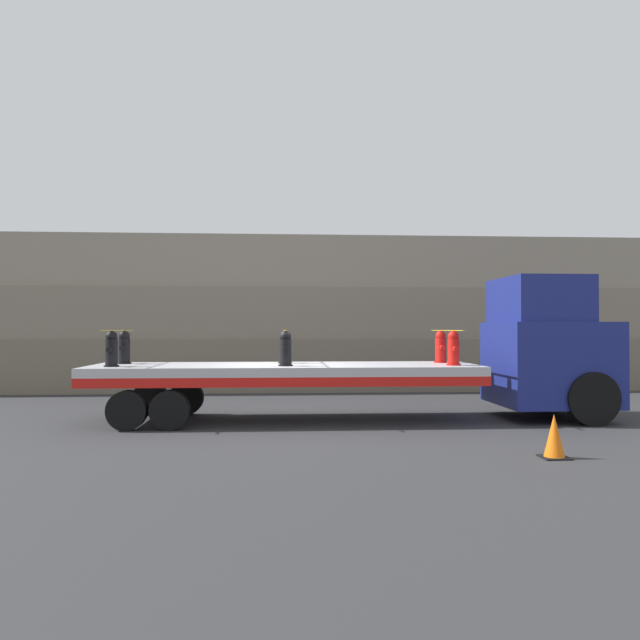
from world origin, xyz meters
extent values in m
plane|color=#2D2D30|center=(0.00, 0.00, 0.00)|extent=(120.00, 120.00, 0.00)
cube|color=#706656|center=(0.00, 7.44, 0.85)|extent=(60.00, 3.00, 1.71)
cube|color=gray|center=(0.00, 7.59, 2.56)|extent=(60.00, 3.00, 1.71)
cube|color=gray|center=(0.00, 7.74, 4.27)|extent=(60.00, 3.00, 1.71)
cube|color=navy|center=(6.05, 0.00, 1.26)|extent=(2.43, 2.43, 1.88)
cube|color=navy|center=(5.81, 0.00, 2.71)|extent=(1.70, 2.24, 1.02)
cube|color=black|center=(6.72, 0.00, 1.63)|extent=(0.97, 2.14, 1.06)
cylinder|color=black|center=(6.47, -1.15, 0.57)|extent=(1.14, 0.28, 1.14)
cylinder|color=black|center=(6.47, 1.15, 0.57)|extent=(1.14, 0.28, 1.14)
cube|color=#B2B2B7|center=(0.00, 0.00, 1.15)|extent=(8.53, 2.46, 0.19)
cube|color=red|center=(0.00, -1.19, 0.96)|extent=(8.53, 0.08, 0.20)
cube|color=red|center=(0.00, 1.19, 0.96)|extent=(8.53, 0.08, 0.20)
cylinder|color=black|center=(-2.35, -1.13, 0.40)|extent=(0.80, 0.30, 0.80)
cylinder|color=black|center=(-2.35, 1.13, 0.40)|extent=(0.80, 0.30, 0.80)
cylinder|color=black|center=(-3.20, -1.13, 0.40)|extent=(0.80, 0.30, 0.80)
cylinder|color=black|center=(-3.20, 1.13, 0.40)|extent=(0.80, 0.30, 0.80)
cylinder|color=black|center=(-3.67, -0.54, 1.26)|extent=(0.32, 0.32, 0.03)
cylinder|color=black|center=(-3.67, -0.54, 1.54)|extent=(0.25, 0.25, 0.58)
sphere|color=black|center=(-3.67, -0.54, 1.89)|extent=(0.24, 0.24, 0.24)
cylinder|color=black|center=(-3.67, -0.72, 1.61)|extent=(0.11, 0.11, 0.11)
cylinder|color=black|center=(-3.67, -0.36, 1.61)|extent=(0.11, 0.11, 0.11)
cylinder|color=black|center=(-3.67, 0.54, 1.26)|extent=(0.32, 0.32, 0.03)
cylinder|color=black|center=(-3.67, 0.54, 1.54)|extent=(0.25, 0.25, 0.58)
sphere|color=black|center=(-3.67, 0.54, 1.89)|extent=(0.24, 0.24, 0.24)
cylinder|color=black|center=(-3.67, 0.36, 1.61)|extent=(0.11, 0.11, 0.11)
cylinder|color=black|center=(-3.67, 0.72, 1.61)|extent=(0.11, 0.11, 0.11)
cylinder|color=black|center=(0.00, -0.54, 1.26)|extent=(0.32, 0.32, 0.03)
cylinder|color=black|center=(0.00, -0.54, 1.54)|extent=(0.25, 0.25, 0.58)
sphere|color=black|center=(0.00, -0.54, 1.89)|extent=(0.24, 0.24, 0.24)
cylinder|color=black|center=(0.00, -0.72, 1.61)|extent=(0.11, 0.11, 0.11)
cylinder|color=black|center=(0.00, -0.36, 1.61)|extent=(0.11, 0.11, 0.11)
cylinder|color=black|center=(0.00, 0.54, 1.26)|extent=(0.32, 0.32, 0.03)
cylinder|color=black|center=(0.00, 0.54, 1.54)|extent=(0.25, 0.25, 0.58)
sphere|color=black|center=(0.00, 0.54, 1.89)|extent=(0.24, 0.24, 0.24)
cylinder|color=black|center=(0.00, 0.36, 1.61)|extent=(0.11, 0.11, 0.11)
cylinder|color=black|center=(0.00, 0.72, 1.61)|extent=(0.11, 0.11, 0.11)
cylinder|color=red|center=(3.67, -0.54, 1.26)|extent=(0.32, 0.32, 0.03)
cylinder|color=red|center=(3.67, -0.54, 1.54)|extent=(0.25, 0.25, 0.58)
sphere|color=red|center=(3.67, -0.54, 1.89)|extent=(0.24, 0.24, 0.24)
cylinder|color=red|center=(3.67, -0.72, 1.61)|extent=(0.11, 0.11, 0.11)
cylinder|color=red|center=(3.67, -0.36, 1.61)|extent=(0.11, 0.11, 0.11)
cylinder|color=red|center=(3.67, 0.54, 1.26)|extent=(0.32, 0.32, 0.03)
cylinder|color=red|center=(3.67, 0.54, 1.54)|extent=(0.25, 0.25, 0.58)
sphere|color=red|center=(3.67, 0.54, 1.89)|extent=(0.24, 0.24, 0.24)
cylinder|color=red|center=(3.67, 0.36, 1.61)|extent=(0.11, 0.11, 0.11)
cylinder|color=red|center=(3.67, 0.72, 1.61)|extent=(0.11, 0.11, 0.11)
cube|color=yellow|center=(-3.67, 0.00, 2.01)|extent=(0.05, 2.66, 0.01)
cube|color=yellow|center=(0.00, 0.00, 2.01)|extent=(0.05, 2.66, 0.01)
cube|color=yellow|center=(3.67, 0.00, 2.01)|extent=(0.05, 2.66, 0.01)
cube|color=black|center=(4.21, -4.31, 0.01)|extent=(0.42, 0.42, 0.03)
cone|color=orange|center=(4.21, -4.31, 0.36)|extent=(0.32, 0.32, 0.67)
camera|label=1|loc=(-0.14, -13.94, 2.04)|focal=35.00mm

